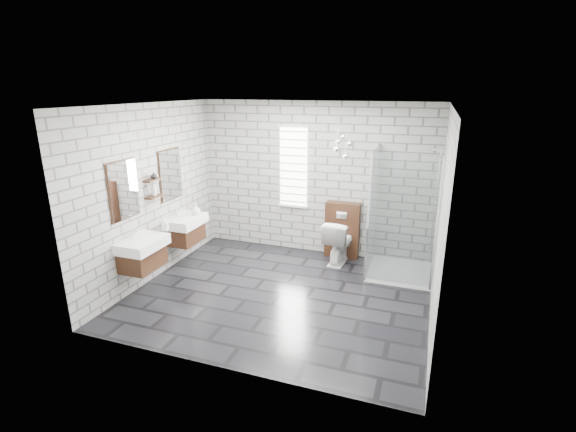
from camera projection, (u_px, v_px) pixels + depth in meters
The scene contains 20 objects.
floor at pixel (280, 294), 6.16m from camera, with size 4.20×3.60×0.02m, color black.
ceiling at pixel (279, 104), 5.35m from camera, with size 4.20×3.60×0.02m, color white.
wall_back at pixel (315, 179), 7.39m from camera, with size 4.20×0.02×2.70m, color #9E9D98.
wall_front at pixel (216, 253), 4.12m from camera, with size 4.20×0.02×2.70m, color #9E9D98.
wall_left at pixel (152, 193), 6.42m from camera, with size 0.02×3.60×2.70m, color #9E9D98.
wall_right at pixel (441, 222), 5.09m from camera, with size 0.02×3.60×2.70m, color #9E9D98.
vanity_left at pixel (140, 245), 5.97m from camera, with size 0.47×0.70×1.57m.
vanity_right at pixel (184, 222), 6.98m from camera, with size 0.47×0.70×1.57m.
shelf_lower at pixel (154, 197), 6.36m from camera, with size 0.14×0.30×0.03m, color #3A1F11.
shelf_upper at pixel (152, 180), 6.28m from camera, with size 0.14×0.30×0.03m, color #3A1F11.
window at pixel (293, 167), 7.43m from camera, with size 0.56×0.05×1.48m.
cistern_panel at pixel (342, 230), 7.37m from camera, with size 0.60×0.20×1.00m, color #3A1F11.
flush_plate at pixel (342, 215), 7.18m from camera, with size 0.18×0.01×0.12m, color silver.
shower_enclosure at pixel (395, 246), 6.60m from camera, with size 1.00×1.00×2.03m.
pendant_cluster at pixel (343, 145), 6.62m from camera, with size 0.28×0.26×0.88m.
toilet at pixel (339, 241), 7.18m from camera, with size 0.43×0.75×0.76m, color white.
soap_bottle_a at pixel (165, 225), 6.25m from camera, with size 0.08×0.09×0.19m, color #B2B2B2.
soap_bottle_b at pixel (196, 209), 7.03m from camera, with size 0.15×0.15×0.19m, color #B2B2B2.
soap_bottle_c at pixel (154, 189), 6.32m from camera, with size 0.08×0.08×0.21m, color #B2B2B2.
vase at pixel (154, 175), 6.28m from camera, with size 0.09×0.09×0.10m, color #B2B2B2.
Camera 1 is at (1.93, -5.19, 2.94)m, focal length 26.00 mm.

